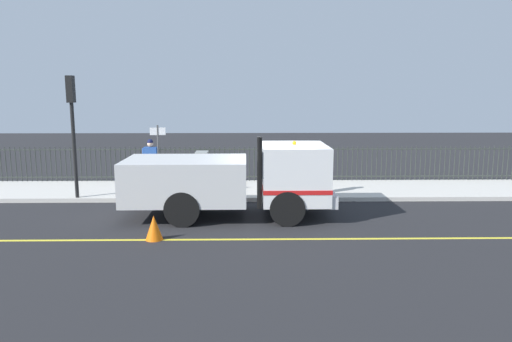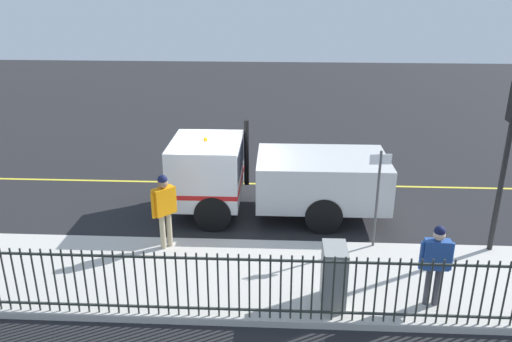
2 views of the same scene
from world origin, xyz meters
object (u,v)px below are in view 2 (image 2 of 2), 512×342
Objects in this scene: work_truck at (262,174)px; worker_standing at (164,204)px; utility_cabinet at (334,275)px; street_sign at (378,188)px; traffic_light_near at (510,135)px; traffic_cone at (332,176)px; pedestrian_distant at (436,257)px.

work_truck is 3.12m from worker_standing.
utility_cabinet is (2.05, 3.74, -0.51)m from worker_standing.
worker_standing is at bearing -86.32° from street_sign.
traffic_cone is at bearing 37.79° from traffic_light_near.
worker_standing is 4.29m from utility_cabinet.
street_sign is at bearing 8.46° from traffic_cone.
pedestrian_distant reaches higher than traffic_cone.
traffic_light_near is 3.03m from street_sign.
pedestrian_distant is 0.43× the size of traffic_light_near.
worker_standing is 0.77× the size of street_sign.
street_sign reaches higher than traffic_cone.
traffic_light_near reaches higher than traffic_cone.
traffic_light_near reaches higher than worker_standing.
pedestrian_distant is 0.71× the size of street_sign.
traffic_cone is at bearing -44.50° from work_truck.
street_sign is at bearing -41.57° from worker_standing.
pedestrian_distant is at bearing 91.24° from utility_cabinet.
work_truck is 4.58m from utility_cabinet.
pedestrian_distant is (2.00, 5.65, -0.08)m from worker_standing.
traffic_light_near is at bearing -109.95° from work_truck.
traffic_light_near reaches higher than work_truck.
traffic_light_near is at bearing 89.36° from street_sign.
work_truck reaches higher than utility_cabinet.
work_truck is 3.25× the size of worker_standing.
street_sign reaches higher than worker_standing.
worker_standing reaches higher than utility_cabinet.
worker_standing is 7.83m from traffic_light_near.
street_sign is at bearing 88.29° from traffic_light_near.
traffic_light_near is 1.66× the size of street_sign.
worker_standing is 6.25m from traffic_cone.
traffic_cone is 4.36m from street_sign.
utility_cabinet is (0.04, -1.91, -0.43)m from pedestrian_distant.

